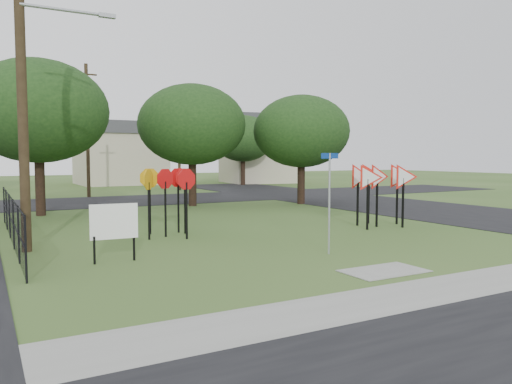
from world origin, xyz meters
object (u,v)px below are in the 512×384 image
street_name_sign (329,196)px  yield_sign_cluster (379,179)px  info_board (114,224)px  stop_sign_cluster (169,185)px

street_name_sign → yield_sign_cluster: (5.21, 3.65, 0.21)m
yield_sign_cluster → info_board: yield_sign_cluster is taller
yield_sign_cluster → stop_sign_cluster: bearing=168.4°
street_name_sign → stop_sign_cluster: bearing=118.4°
stop_sign_cluster → info_board: size_ratio=1.54×
info_board → stop_sign_cluster: bearing=52.4°
street_name_sign → stop_sign_cluster: 6.04m
stop_sign_cluster → yield_sign_cluster: bearing=-11.6°
info_board → street_name_sign: bearing=-17.9°
stop_sign_cluster → info_board: 4.49m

